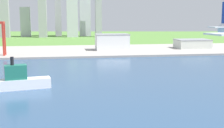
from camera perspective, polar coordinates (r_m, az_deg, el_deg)
ground_plane at (r=248.12m, az=1.99°, el=-2.55°), size 2400.00×2400.00×0.00m
water_bay at (r=191.03m, az=5.38°, el=-6.05°), size 840.00×360.00×0.15m
industrial_pier at (r=433.93m, az=-2.71°, el=2.54°), size 840.00×140.00×2.50m
ferry_boat at (r=216.86m, az=-16.89°, el=-2.93°), size 40.64×17.14×22.36m
warehouse_main at (r=429.12m, az=0.01°, el=4.14°), size 46.21×28.70×22.28m
warehouse_annex at (r=468.84m, az=14.73°, el=3.69°), size 48.62×33.45×13.10m
distant_skyline at (r=755.89m, az=-11.14°, el=9.67°), size 238.42×69.58×150.42m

